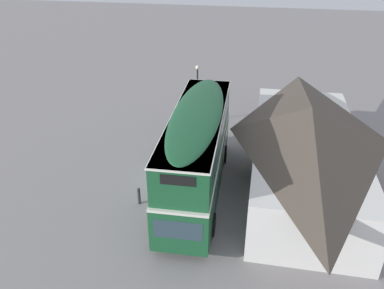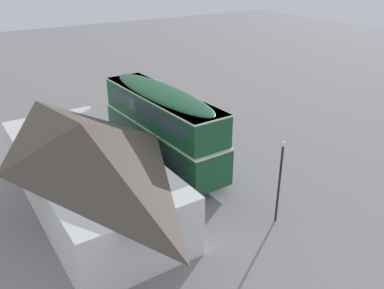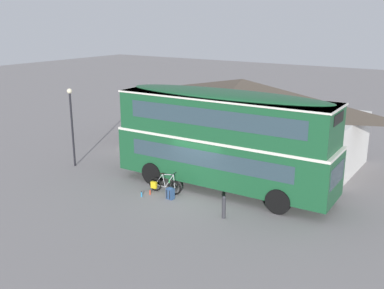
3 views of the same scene
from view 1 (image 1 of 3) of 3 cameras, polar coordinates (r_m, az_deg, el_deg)
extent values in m
plane|color=gray|center=(22.21, -2.77, -5.37)|extent=(120.00, 120.00, 0.00)
cylinder|color=black|center=(18.37, 2.93, -11.60)|extent=(1.11, 0.31, 1.10)
cylinder|color=black|center=(18.69, -4.47, -10.84)|extent=(1.11, 0.31, 1.10)
cylinder|color=black|center=(23.77, 4.71, -1.39)|extent=(1.11, 0.31, 1.10)
cylinder|color=black|center=(24.02, -0.95, -0.95)|extent=(1.11, 0.31, 1.10)
cube|color=#19512D|center=(20.57, 0.72, -3.33)|extent=(10.70, 2.82, 2.10)
cube|color=white|center=(20.02, 0.74, -0.71)|extent=(10.72, 2.84, 0.12)
cube|color=#19512D|center=(19.55, 0.76, 1.79)|extent=(10.38, 2.76, 1.90)
ellipsoid|color=#19512D|center=(19.11, 0.78, 4.55)|extent=(10.16, 2.70, 0.36)
cube|color=#2D424C|center=(16.21, -2.06, -12.40)|extent=(0.12, 2.05, 0.90)
cube|color=black|center=(14.90, -2.12, -5.26)|extent=(0.10, 1.38, 0.44)
cube|color=#2D424C|center=(20.76, -2.58, -2.06)|extent=(8.29, 0.29, 0.76)
cube|color=#2D424C|center=(19.68, -2.74, 2.43)|extent=(8.71, 0.30, 0.80)
cube|color=#2D424C|center=(20.47, 4.25, -2.61)|extent=(8.29, 0.29, 0.76)
cube|color=#2D424C|center=(19.37, 4.32, 1.93)|extent=(8.71, 0.30, 0.80)
cube|color=white|center=(19.16, 0.78, 4.22)|extent=(10.49, 2.84, 0.08)
torus|color=black|center=(22.76, -3.18, -3.43)|extent=(0.68, 0.16, 0.68)
torus|color=black|center=(23.65, -2.87, -2.08)|extent=(0.68, 0.16, 0.68)
cylinder|color=#B2B2B7|center=(22.76, -3.18, -3.43)|extent=(0.06, 0.11, 0.05)
cylinder|color=#B2B2B7|center=(23.65, -2.87, -2.08)|extent=(0.06, 0.11, 0.05)
cylinder|color=#B7B7BC|center=(22.85, -3.12, -2.45)|extent=(0.48, 0.09, 0.71)
cylinder|color=#B7B7BC|center=(22.75, -3.12, -1.69)|extent=(0.59, 0.10, 0.11)
cylinder|color=#B7B7BC|center=(23.12, -3.03, -2.15)|extent=(0.18, 0.06, 0.63)
cylinder|color=#B7B7BC|center=(23.43, -2.95, -2.49)|extent=(0.55, 0.09, 0.09)
cylinder|color=#B7B7BC|center=(23.34, -2.95, -1.75)|extent=(0.43, 0.07, 0.57)
cylinder|color=#B7B7BC|center=(22.62, -3.20, -2.72)|extent=(0.10, 0.04, 0.63)
cylinder|color=black|center=(22.46, -3.21, -1.88)|extent=(0.08, 0.46, 0.03)
ellipsoid|color=black|center=(23.02, -3.02, -1.31)|extent=(0.27, 0.13, 0.06)
cube|color=yellow|center=(23.64, -3.27, -2.05)|extent=(0.29, 0.17, 0.32)
cylinder|color=green|center=(22.85, -3.12, -2.45)|extent=(0.07, 0.07, 0.18)
cube|color=#2D4C7A|center=(22.81, -4.53, -3.64)|extent=(0.36, 0.29, 0.51)
ellipsoid|color=#2D4C7A|center=(22.68, -4.55, -3.10)|extent=(0.34, 0.27, 0.10)
cube|color=navy|center=(22.81, -4.19, -3.87)|extent=(0.24, 0.07, 0.18)
cylinder|color=black|center=(22.93, -4.76, -3.47)|extent=(0.04, 0.04, 0.41)
cylinder|color=black|center=(22.79, -4.93, -3.71)|extent=(0.04, 0.04, 0.41)
cylinder|color=#338CBF|center=(24.04, -4.98, -2.23)|extent=(0.07, 0.07, 0.23)
cylinder|color=black|center=(23.98, -4.99, -1.97)|extent=(0.04, 0.04, 0.02)
cylinder|color=#D84C33|center=(23.81, -4.11, -2.54)|extent=(0.07, 0.07, 0.22)
cylinder|color=black|center=(23.75, -4.12, -2.28)|extent=(0.04, 0.04, 0.03)
cube|color=silver|center=(22.24, 16.04, -2.06)|extent=(13.47, 5.48, 2.93)
pyramid|color=#4C4238|center=(21.21, 16.86, 3.23)|extent=(13.87, 5.88, 1.61)
cube|color=#3D2319|center=(22.29, 8.92, -2.38)|extent=(1.10, 0.04, 2.10)
cube|color=#2D424C|center=(25.00, 9.39, 2.64)|extent=(1.10, 0.04, 0.90)
cube|color=#2D424C|center=(19.15, 8.56, -6.04)|extent=(1.10, 0.04, 0.90)
cylinder|color=black|center=(28.16, 0.78, 7.02)|extent=(0.11, 0.11, 4.07)
sphere|color=#F2E5BF|center=(27.44, 0.81, 11.21)|extent=(0.28, 0.28, 0.28)
cylinder|color=#333338|center=(20.44, -7.76, -7.56)|extent=(0.16, 0.16, 0.85)
sphere|color=#333338|center=(20.17, -7.85, -6.49)|extent=(0.16, 0.16, 0.16)
camera|label=2|loc=(38.08, 25.41, 25.34)|focal=37.39mm
camera|label=3|loc=(22.13, -57.89, 3.44)|focal=41.64mm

